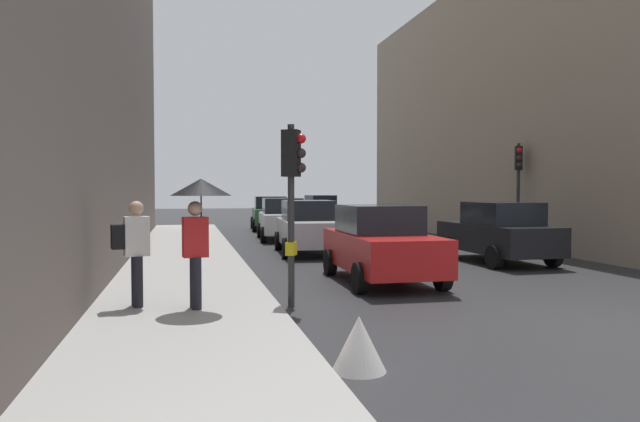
{
  "coord_description": "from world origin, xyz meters",
  "views": [
    {
      "loc": [
        -6.63,
        -7.85,
        2.12
      ],
      "look_at": [
        -2.29,
        11.22,
        1.41
      ],
      "focal_mm": 33.25,
      "sensor_mm": 36.0,
      "label": 1
    }
  ],
  "objects_px": {
    "car_blue_van": "(320,209)",
    "car_white_compact": "(283,219)",
    "pedestrian_with_black_backpack": "(134,247)",
    "traffic_light_near_right": "(292,181)",
    "car_silver_hatchback": "(309,227)",
    "car_red_sedan": "(381,244)",
    "car_dark_suv": "(498,232)",
    "warning_sign_triangle": "(359,344)",
    "pedestrian_with_umbrella": "(199,207)",
    "car_green_estate": "(270,213)",
    "traffic_light_mid_street": "(518,176)"
  },
  "relations": [
    {
      "from": "traffic_light_near_right",
      "to": "car_white_compact",
      "type": "relative_size",
      "value": 0.76
    },
    {
      "from": "traffic_light_near_right",
      "to": "car_white_compact",
      "type": "height_order",
      "value": "traffic_light_near_right"
    },
    {
      "from": "traffic_light_near_right",
      "to": "car_red_sedan",
      "type": "distance_m",
      "value": 3.71
    },
    {
      "from": "car_white_compact",
      "to": "car_silver_hatchback",
      "type": "bearing_deg",
      "value": -90.32
    },
    {
      "from": "car_red_sedan",
      "to": "warning_sign_triangle",
      "type": "height_order",
      "value": "car_red_sedan"
    },
    {
      "from": "car_dark_suv",
      "to": "pedestrian_with_black_backpack",
      "type": "relative_size",
      "value": 2.4
    },
    {
      "from": "car_silver_hatchback",
      "to": "car_white_compact",
      "type": "xyz_separation_m",
      "value": [
        0.03,
        5.6,
        0.0
      ]
    },
    {
      "from": "pedestrian_with_umbrella",
      "to": "pedestrian_with_black_backpack",
      "type": "distance_m",
      "value": 1.32
    },
    {
      "from": "car_green_estate",
      "to": "traffic_light_near_right",
      "type": "bearing_deg",
      "value": -96.94
    },
    {
      "from": "car_dark_suv",
      "to": "warning_sign_triangle",
      "type": "bearing_deg",
      "value": -127.42
    },
    {
      "from": "car_red_sedan",
      "to": "car_silver_hatchback",
      "type": "xyz_separation_m",
      "value": [
        -0.38,
        6.34,
        0.0
      ]
    },
    {
      "from": "car_red_sedan",
      "to": "car_dark_suv",
      "type": "height_order",
      "value": "same"
    },
    {
      "from": "car_red_sedan",
      "to": "pedestrian_with_umbrella",
      "type": "bearing_deg",
      "value": -144.34
    },
    {
      "from": "car_blue_van",
      "to": "car_white_compact",
      "type": "bearing_deg",
      "value": -109.37
    },
    {
      "from": "pedestrian_with_black_backpack",
      "to": "warning_sign_triangle",
      "type": "distance_m",
      "value": 4.75
    },
    {
      "from": "car_blue_van",
      "to": "pedestrian_with_black_backpack",
      "type": "height_order",
      "value": "pedestrian_with_black_backpack"
    },
    {
      "from": "car_green_estate",
      "to": "car_silver_hatchback",
      "type": "relative_size",
      "value": 1.0
    },
    {
      "from": "car_dark_suv",
      "to": "pedestrian_with_umbrella",
      "type": "xyz_separation_m",
      "value": [
        -8.65,
        -5.67,
        0.96
      ]
    },
    {
      "from": "pedestrian_with_umbrella",
      "to": "traffic_light_near_right",
      "type": "bearing_deg",
      "value": 19.82
    },
    {
      "from": "traffic_light_near_right",
      "to": "car_green_estate",
      "type": "distance_m",
      "value": 20.89
    },
    {
      "from": "car_red_sedan",
      "to": "warning_sign_triangle",
      "type": "xyz_separation_m",
      "value": [
        -2.41,
        -6.33,
        -0.55
      ]
    },
    {
      "from": "traffic_light_mid_street",
      "to": "car_red_sedan",
      "type": "xyz_separation_m",
      "value": [
        -7.02,
        -5.8,
        -1.71
      ]
    },
    {
      "from": "car_silver_hatchback",
      "to": "car_white_compact",
      "type": "bearing_deg",
      "value": 89.68
    },
    {
      "from": "car_silver_hatchback",
      "to": "car_blue_van",
      "type": "distance_m",
      "value": 19.04
    },
    {
      "from": "car_red_sedan",
      "to": "car_dark_suv",
      "type": "relative_size",
      "value": 0.99
    },
    {
      "from": "traffic_light_mid_street",
      "to": "car_green_estate",
      "type": "bearing_deg",
      "value": 119.2
    },
    {
      "from": "traffic_light_near_right",
      "to": "car_blue_van",
      "type": "distance_m",
      "value": 28.05
    },
    {
      "from": "traffic_light_near_right",
      "to": "warning_sign_triangle",
      "type": "height_order",
      "value": "traffic_light_near_right"
    },
    {
      "from": "car_dark_suv",
      "to": "pedestrian_with_umbrella",
      "type": "distance_m",
      "value": 10.39
    },
    {
      "from": "car_red_sedan",
      "to": "car_blue_van",
      "type": "height_order",
      "value": "same"
    },
    {
      "from": "traffic_light_mid_street",
      "to": "car_dark_suv",
      "type": "bearing_deg",
      "value": -129.06
    },
    {
      "from": "car_green_estate",
      "to": "pedestrian_with_black_backpack",
      "type": "relative_size",
      "value": 2.44
    },
    {
      "from": "traffic_light_near_right",
      "to": "warning_sign_triangle",
      "type": "bearing_deg",
      "value": -88.88
    },
    {
      "from": "traffic_light_near_right",
      "to": "pedestrian_with_black_backpack",
      "type": "relative_size",
      "value": 1.86
    },
    {
      "from": "car_blue_van",
      "to": "traffic_light_near_right",
      "type": "bearing_deg",
      "value": -103.78
    },
    {
      "from": "pedestrian_with_black_backpack",
      "to": "warning_sign_triangle",
      "type": "relative_size",
      "value": 2.72
    },
    {
      "from": "car_red_sedan",
      "to": "car_white_compact",
      "type": "bearing_deg",
      "value": 91.66
    },
    {
      "from": "car_green_estate",
      "to": "car_blue_van",
      "type": "height_order",
      "value": "same"
    },
    {
      "from": "car_red_sedan",
      "to": "car_blue_van",
      "type": "distance_m",
      "value": 25.18
    },
    {
      "from": "car_silver_hatchback",
      "to": "car_dark_suv",
      "type": "xyz_separation_m",
      "value": [
        4.88,
        -3.65,
        0.0
      ]
    },
    {
      "from": "traffic_light_near_right",
      "to": "car_blue_van",
      "type": "xyz_separation_m",
      "value": [
        6.67,
        27.21,
        -1.39
      ]
    },
    {
      "from": "traffic_light_mid_street",
      "to": "car_red_sedan",
      "type": "bearing_deg",
      "value": -140.43
    },
    {
      "from": "pedestrian_with_black_backpack",
      "to": "traffic_light_near_right",
      "type": "bearing_deg",
      "value": 4.66
    },
    {
      "from": "traffic_light_mid_street",
      "to": "car_blue_van",
      "type": "xyz_separation_m",
      "value": [
        -2.84,
        19.03,
        -1.71
      ]
    },
    {
      "from": "car_blue_van",
      "to": "pedestrian_with_umbrella",
      "type": "xyz_separation_m",
      "value": [
        -8.33,
        -27.81,
        0.96
      ]
    },
    {
      "from": "car_silver_hatchback",
      "to": "traffic_light_mid_street",
      "type": "bearing_deg",
      "value": -4.17
    },
    {
      "from": "car_green_estate",
      "to": "car_red_sedan",
      "type": "bearing_deg",
      "value": -90.09
    },
    {
      "from": "car_dark_suv",
      "to": "traffic_light_mid_street",
      "type": "bearing_deg",
      "value": 50.94
    },
    {
      "from": "car_red_sedan",
      "to": "traffic_light_mid_street",
      "type": "bearing_deg",
      "value": 39.57
    },
    {
      "from": "traffic_light_near_right",
      "to": "car_silver_hatchback",
      "type": "relative_size",
      "value": 0.76
    }
  ]
}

